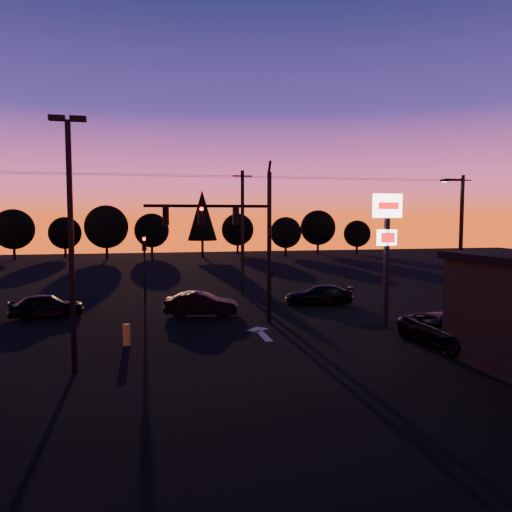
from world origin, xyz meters
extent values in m
plane|color=black|center=(0.00, 0.00, 0.00)|extent=(120.00, 120.00, 0.00)
cube|color=beige|center=(0.50, 1.00, 0.01)|extent=(0.35, 2.20, 0.01)
cube|color=beige|center=(0.50, 2.40, 0.01)|extent=(1.20, 1.20, 0.01)
cylinder|color=black|center=(1.50, 4.00, 4.00)|extent=(0.24, 0.24, 8.00)
cylinder|color=black|center=(1.50, 4.00, 8.20)|extent=(0.14, 0.52, 0.76)
cylinder|color=black|center=(-1.75, 4.00, 6.20)|extent=(6.50, 0.16, 0.16)
cube|color=black|center=(-0.30, 4.00, 5.70)|extent=(0.32, 0.22, 0.95)
sphere|color=black|center=(-0.30, 3.87, 6.05)|extent=(0.18, 0.18, 0.18)
sphere|color=black|center=(-0.30, 3.87, 5.75)|extent=(0.18, 0.18, 0.18)
sphere|color=black|center=(-0.30, 3.87, 5.45)|extent=(0.18, 0.18, 0.18)
cube|color=black|center=(-2.10, 4.00, 5.70)|extent=(0.32, 0.22, 0.95)
sphere|color=#FF0705|center=(-2.10, 3.87, 6.05)|extent=(0.18, 0.18, 0.18)
sphere|color=black|center=(-2.10, 3.87, 5.75)|extent=(0.18, 0.18, 0.18)
sphere|color=black|center=(-2.10, 3.87, 5.45)|extent=(0.18, 0.18, 0.18)
cube|color=black|center=(-3.90, 4.00, 5.70)|extent=(0.32, 0.22, 0.95)
sphere|color=black|center=(-3.90, 3.87, 6.05)|extent=(0.18, 0.18, 0.18)
sphere|color=black|center=(-3.90, 3.87, 5.75)|extent=(0.18, 0.18, 0.18)
sphere|color=black|center=(-3.90, 3.87, 5.45)|extent=(0.18, 0.18, 0.18)
cube|color=black|center=(1.68, 4.00, 2.60)|extent=(0.22, 0.18, 0.28)
cylinder|color=black|center=(-5.00, 11.50, 1.80)|extent=(0.14, 0.14, 3.60)
cube|color=black|center=(-5.00, 11.50, 3.90)|extent=(0.30, 0.20, 0.90)
sphere|color=#FF0705|center=(-5.00, 11.38, 4.22)|extent=(0.18, 0.18, 0.18)
sphere|color=black|center=(-5.00, 11.38, 3.94)|extent=(0.18, 0.18, 0.18)
sphere|color=black|center=(-5.00, 11.38, 3.66)|extent=(0.18, 0.18, 0.18)
cube|color=black|center=(-7.50, -3.00, 4.50)|extent=(0.18, 0.18, 9.00)
cube|color=black|center=(-7.85, -3.00, 9.05)|extent=(0.55, 0.30, 0.18)
cube|color=black|center=(-7.15, -3.00, 9.05)|extent=(0.55, 0.30, 0.18)
cube|color=black|center=(7.00, 1.50, 3.20)|extent=(0.22, 0.22, 6.40)
cube|color=white|center=(7.00, 1.50, 6.20)|extent=(1.50, 0.25, 1.20)
cube|color=red|center=(7.00, 1.36, 6.20)|extent=(1.10, 0.02, 0.35)
cube|color=white|center=(7.00, 1.50, 4.60)|extent=(1.00, 0.22, 0.80)
cube|color=red|center=(7.00, 1.37, 4.60)|extent=(0.75, 0.02, 0.50)
cylinder|color=black|center=(14.00, 5.50, 4.00)|extent=(0.20, 0.20, 8.00)
cylinder|color=black|center=(13.40, 5.50, 7.90)|extent=(1.20, 0.14, 0.14)
cube|color=black|center=(12.80, 5.50, 7.85)|extent=(0.50, 0.22, 0.14)
plane|color=#FFB759|center=(12.80, 5.50, 7.77)|extent=(0.35, 0.35, 0.00)
cylinder|color=black|center=(2.00, 14.00, 4.50)|extent=(0.26, 0.26, 9.00)
cube|color=black|center=(2.00, 14.00, 8.60)|extent=(1.40, 0.10, 0.10)
cylinder|color=black|center=(20.00, 14.00, 4.50)|extent=(0.26, 0.26, 9.00)
cube|color=black|center=(20.00, 14.00, 8.60)|extent=(1.40, 0.10, 0.10)
cylinder|color=black|center=(-7.00, 13.40, 8.55)|extent=(18.00, 0.02, 0.02)
cylinder|color=black|center=(-7.00, 14.00, 8.60)|extent=(18.00, 0.02, 0.02)
cylinder|color=black|center=(-7.00, 14.60, 8.55)|extent=(18.00, 0.02, 0.02)
cylinder|color=black|center=(11.00, 13.40, 8.55)|extent=(18.00, 0.02, 0.02)
cylinder|color=black|center=(11.00, 14.00, 8.60)|extent=(18.00, 0.02, 0.02)
cylinder|color=black|center=(11.00, 14.60, 8.55)|extent=(18.00, 0.02, 0.02)
cube|color=black|center=(9.00, -3.48, 1.40)|extent=(2.20, 0.05, 1.60)
cylinder|color=gold|center=(-5.80, 0.65, 0.47)|extent=(0.31, 0.31, 0.94)
cylinder|color=black|center=(-22.00, 50.00, 0.81)|extent=(0.36, 0.36, 1.62)
sphere|color=black|center=(-22.00, 50.00, 4.06)|extent=(5.36, 5.36, 5.36)
cylinder|color=black|center=(-16.00, 53.00, 0.69)|extent=(0.36, 0.36, 1.38)
sphere|color=black|center=(-16.00, 53.00, 3.44)|extent=(4.54, 4.54, 4.54)
cylinder|color=black|center=(-10.00, 48.00, 0.88)|extent=(0.36, 0.36, 1.75)
sphere|color=black|center=(-10.00, 48.00, 4.38)|extent=(5.77, 5.78, 5.78)
cylinder|color=black|center=(-4.00, 52.00, 0.75)|extent=(0.36, 0.36, 1.50)
sphere|color=black|center=(-4.00, 52.00, 3.75)|extent=(4.95, 4.95, 4.95)
cylinder|color=black|center=(3.00, 49.00, 1.19)|extent=(0.36, 0.36, 2.38)
cone|color=black|center=(3.00, 49.00, 5.94)|extent=(4.18, 4.18, 7.12)
cylinder|color=black|center=(9.00, 54.00, 0.75)|extent=(0.36, 0.36, 1.50)
sphere|color=black|center=(9.00, 54.00, 3.75)|extent=(4.95, 4.95, 4.95)
cylinder|color=black|center=(15.00, 48.00, 0.69)|extent=(0.36, 0.36, 1.38)
sphere|color=black|center=(15.00, 48.00, 3.44)|extent=(4.54, 4.54, 4.54)
cylinder|color=black|center=(21.00, 51.00, 0.81)|extent=(0.36, 0.36, 1.62)
sphere|color=black|center=(21.00, 51.00, 4.06)|extent=(5.36, 5.36, 5.36)
cylinder|color=black|center=(27.00, 50.00, 0.62)|extent=(0.36, 0.36, 1.25)
sphere|color=black|center=(27.00, 50.00, 3.12)|extent=(4.12, 4.12, 4.12)
imported|color=black|center=(-10.40, 7.93, 0.68)|extent=(4.23, 2.35, 1.36)
imported|color=black|center=(-1.86, 6.55, 0.68)|extent=(4.34, 2.21, 1.36)
imported|color=black|center=(5.96, 8.59, 0.63)|extent=(4.68, 2.88, 1.27)
imported|color=black|center=(7.89, -2.71, 0.70)|extent=(2.83, 5.25, 1.40)
camera|label=1|loc=(-4.93, -21.65, 5.61)|focal=35.00mm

